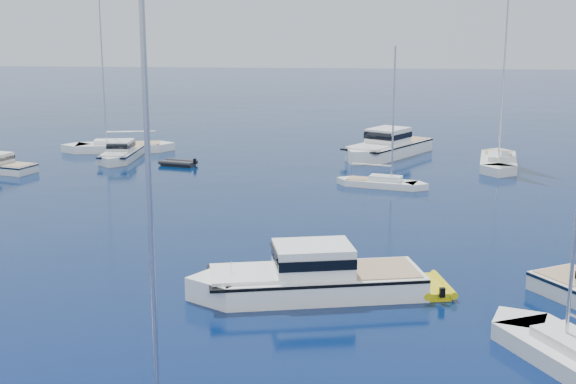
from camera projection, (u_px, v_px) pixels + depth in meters
The scene contains 8 objects.
motor_cruiser_centre at pixel (308, 295), 36.13m from camera, with size 3.67×12.00×3.15m, color white, non-canonical shape.
motor_cruiser_distant at pixel (386, 156), 73.89m from camera, with size 4.00×13.08×3.43m, color white, non-canonical shape.
motor_cruiser_horizon at pixel (121, 160), 71.82m from camera, with size 2.71×8.84×2.32m, color silver, non-canonical shape.
sailboat_centre at pixel (382, 187), 59.99m from camera, with size 2.01×7.72×11.35m, color white, non-canonical shape.
sailboat_sails_r at pixel (498, 166), 68.63m from camera, with size 3.09×11.88×17.47m, color white, non-canonical shape.
sailboat_far_l at pixel (119, 151), 76.68m from camera, with size 3.05×11.74×17.26m, color white, non-canonical shape.
tender_yellow at pixel (431, 290), 36.72m from camera, with size 1.92×3.48×0.95m, color #D7C80C, non-canonical shape.
tender_grey_far at pixel (178, 165), 68.96m from camera, with size 1.89×3.39×0.95m, color black, non-canonical shape.
Camera 1 is at (4.44, -20.83, 12.59)m, focal length 47.56 mm.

